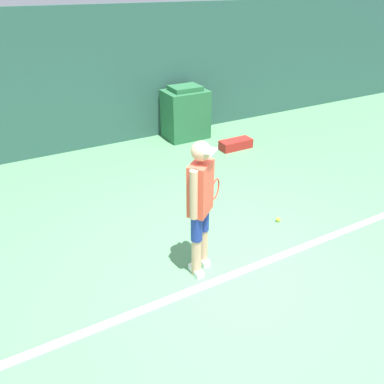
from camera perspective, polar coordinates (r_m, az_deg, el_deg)
ground_plane at (r=4.82m, az=5.88°, el=-12.14°), size 24.00×24.00×0.00m
back_wall at (r=8.24m, az=-13.35°, el=16.31°), size 24.00×0.10×2.80m
court_baseline at (r=4.78m, az=6.22°, el=-12.42°), size 21.60×0.10×0.01m
tennis_player at (r=4.30m, az=1.32°, el=-1.69°), size 0.72×0.61×1.72m
tennis_ball at (r=5.82m, az=13.00°, el=-4.12°), size 0.07×0.07×0.07m
covered_chair at (r=8.63m, az=-1.00°, el=11.90°), size 0.94×0.72×1.18m
equipment_bag at (r=8.19m, az=6.68°, el=7.25°), size 0.71×0.29×0.20m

